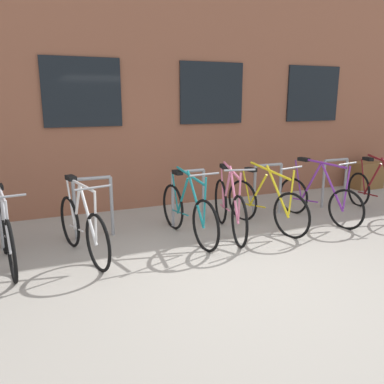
# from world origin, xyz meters

# --- Properties ---
(ground_plane) EXTENTS (42.00, 42.00, 0.00)m
(ground_plane) POSITION_xyz_m (0.00, 0.00, 0.00)
(ground_plane) COLOR #9E998E
(storefront_building) EXTENTS (28.00, 5.36, 5.54)m
(storefront_building) POSITION_xyz_m (0.00, 5.86, 2.77)
(storefront_building) COLOR brown
(storefront_building) RESTS_ON ground
(bike_rack) EXTENTS (6.58, 0.05, 0.92)m
(bike_rack) POSITION_xyz_m (0.19, 1.90, 0.55)
(bike_rack) COLOR gray
(bike_rack) RESTS_ON ground
(bicycle_silver) EXTENTS (0.44, 1.72, 1.00)m
(bicycle_silver) POSITION_xyz_m (-2.45, 1.32, 0.39)
(bicycle_silver) COLOR black
(bicycle_silver) RESTS_ON ground
(bicycle_pink) EXTENTS (0.55, 1.79, 1.10)m
(bicycle_pink) POSITION_xyz_m (0.62, 1.31, 0.40)
(bicycle_pink) COLOR black
(bicycle_pink) RESTS_ON ground
(bicycle_white) EXTENTS (0.53, 1.68, 1.04)m
(bicycle_white) POSITION_xyz_m (-1.56, 1.24, 0.39)
(bicycle_white) COLOR black
(bicycle_white) RESTS_ON ground
(bicycle_maroon) EXTENTS (0.49, 1.72, 1.07)m
(bicycle_maroon) POSITION_xyz_m (3.57, 1.23, 0.37)
(bicycle_maroon) COLOR black
(bicycle_maroon) RESTS_ON ground
(bicycle_yellow) EXTENTS (0.53, 1.73, 1.07)m
(bicycle_yellow) POSITION_xyz_m (1.27, 1.31, 0.38)
(bicycle_yellow) COLOR black
(bicycle_yellow) RESTS_ON ground
(bicycle_teal) EXTENTS (0.44, 1.78, 1.07)m
(bicycle_teal) POSITION_xyz_m (-0.04, 1.35, 0.39)
(bicycle_teal) COLOR black
(bicycle_teal) RESTS_ON ground
(bicycle_purple) EXTENTS (0.51, 1.70, 1.07)m
(bicycle_purple) POSITION_xyz_m (2.31, 1.32, 0.38)
(bicycle_purple) COLOR black
(bicycle_purple) RESTS_ON ground
(planter_box) EXTENTS (0.70, 0.44, 0.60)m
(planter_box) POSITION_xyz_m (5.00, 2.85, 0.30)
(planter_box) COLOR brown
(planter_box) RESTS_ON ground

